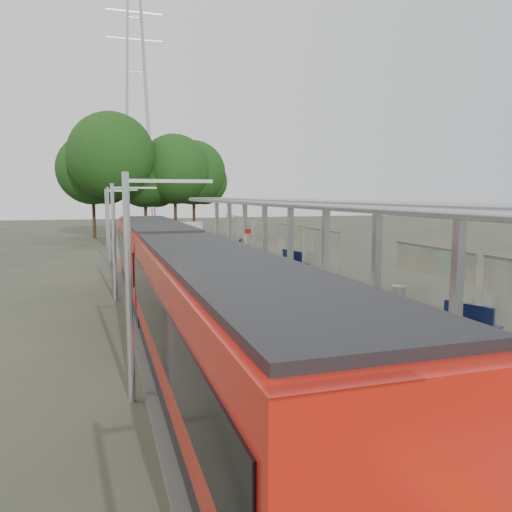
{
  "coord_description": "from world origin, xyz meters",
  "views": [
    {
      "loc": [
        -6.88,
        -4.71,
        4.89
      ],
      "look_at": [
        -0.61,
        15.3,
        2.3
      ],
      "focal_mm": 35.0,
      "sensor_mm": 36.0,
      "label": 1
    }
  ],
  "objects_px": {
    "bench_mid": "(294,261)",
    "train": "(175,278)",
    "info_pillar_far": "(248,248)",
    "litter_bin": "(398,301)",
    "bench_near": "(471,320)",
    "bench_far": "(242,246)"
  },
  "relations": [
    {
      "from": "bench_mid",
      "to": "bench_near",
      "type": "bearing_deg",
      "value": -101.98
    },
    {
      "from": "bench_far",
      "to": "info_pillar_far",
      "type": "height_order",
      "value": "info_pillar_far"
    },
    {
      "from": "bench_mid",
      "to": "litter_bin",
      "type": "height_order",
      "value": "bench_mid"
    },
    {
      "from": "train",
      "to": "bench_mid",
      "type": "xyz_separation_m",
      "value": [
        6.87,
        6.21,
        -0.47
      ]
    },
    {
      "from": "info_pillar_far",
      "to": "litter_bin",
      "type": "bearing_deg",
      "value": -102.31
    },
    {
      "from": "bench_near",
      "to": "bench_far",
      "type": "bearing_deg",
      "value": 71.07
    },
    {
      "from": "bench_near",
      "to": "bench_mid",
      "type": "bearing_deg",
      "value": 70.17
    },
    {
      "from": "bench_near",
      "to": "bench_mid",
      "type": "xyz_separation_m",
      "value": [
        -0.25,
        12.25,
        0.08
      ]
    },
    {
      "from": "train",
      "to": "bench_far",
      "type": "relative_size",
      "value": 17.48
    },
    {
      "from": "train",
      "to": "litter_bin",
      "type": "bearing_deg",
      "value": -25.66
    },
    {
      "from": "train",
      "to": "litter_bin",
      "type": "xyz_separation_m",
      "value": [
        6.7,
        -3.22,
        -0.56
      ]
    },
    {
      "from": "info_pillar_far",
      "to": "litter_bin",
      "type": "relative_size",
      "value": 2.01
    },
    {
      "from": "bench_far",
      "to": "litter_bin",
      "type": "distance_m",
      "value": 17.39
    },
    {
      "from": "bench_near",
      "to": "bench_far",
      "type": "distance_m",
      "value": 20.22
    },
    {
      "from": "bench_mid",
      "to": "litter_bin",
      "type": "distance_m",
      "value": 9.43
    },
    {
      "from": "train",
      "to": "info_pillar_far",
      "type": "xyz_separation_m",
      "value": [
        5.6,
        10.17,
        -0.2
      ]
    },
    {
      "from": "train",
      "to": "info_pillar_far",
      "type": "relative_size",
      "value": 14.02
    },
    {
      "from": "bench_mid",
      "to": "train",
      "type": "bearing_deg",
      "value": -151.03
    },
    {
      "from": "info_pillar_far",
      "to": "litter_bin",
      "type": "height_order",
      "value": "info_pillar_far"
    },
    {
      "from": "bench_far",
      "to": "info_pillar_far",
      "type": "bearing_deg",
      "value": -80.74
    },
    {
      "from": "bench_near",
      "to": "train",
      "type": "bearing_deg",
      "value": 118.66
    },
    {
      "from": "train",
      "to": "bench_far",
      "type": "distance_m",
      "value": 15.55
    }
  ]
}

